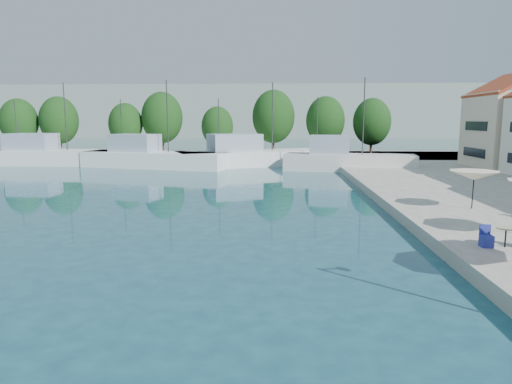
# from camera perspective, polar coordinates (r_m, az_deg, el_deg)

# --- Properties ---
(quay_far) EXTENTS (90.00, 16.00, 0.60)m
(quay_far) POSITION_cam_1_polar(r_m,az_deg,el_deg) (64.73, -3.86, 4.45)
(quay_far) COLOR gray
(quay_far) RESTS_ON ground
(hill_west) EXTENTS (180.00, 40.00, 16.00)m
(hill_west) POSITION_cam_1_polar(r_m,az_deg,el_deg) (159.86, -7.91, 9.84)
(hill_west) COLOR gray
(hill_west) RESTS_ON ground
(hill_east) EXTENTS (140.00, 40.00, 12.00)m
(hill_east) POSITION_cam_1_polar(r_m,az_deg,el_deg) (181.64, 15.92, 8.84)
(hill_east) COLOR gray
(hill_east) RESTS_ON ground
(trawler_01) EXTENTS (18.22, 5.44, 10.20)m
(trawler_01) POSITION_cam_1_polar(r_m,az_deg,el_deg) (61.17, -24.36, 4.13)
(trawler_01) COLOR white
(trawler_01) RESTS_ON ground
(trawler_02) EXTENTS (17.65, 8.58, 10.20)m
(trawler_02) POSITION_cam_1_polar(r_m,az_deg,el_deg) (53.82, -12.90, 4.14)
(trawler_02) COLOR white
(trawler_02) RESTS_ON ground
(trawler_03) EXTENTS (19.55, 12.41, 10.20)m
(trawler_03) POSITION_cam_1_polar(r_m,az_deg,el_deg) (54.49, -0.31, 4.43)
(trawler_03) COLOR white
(trawler_03) RESTS_ON ground
(trawler_04) EXTENTS (14.16, 5.62, 10.20)m
(trawler_04) POSITION_cam_1_polar(r_m,az_deg,el_deg) (49.90, 11.12, 3.84)
(trawler_04) COLOR silver
(trawler_04) RESTS_ON ground
(tree_01) EXTENTS (5.34, 5.34, 7.91)m
(tree_01) POSITION_cam_1_polar(r_m,az_deg,el_deg) (75.62, -27.52, 7.80)
(tree_01) COLOR #3F2B19
(tree_01) RESTS_ON quay_far
(tree_02) EXTENTS (5.56, 5.56, 8.24)m
(tree_02) POSITION_cam_1_polar(r_m,az_deg,el_deg) (73.93, -23.41, 8.22)
(tree_02) COLOR #3F2B19
(tree_02) RESTS_ON quay_far
(tree_03) EXTENTS (4.91, 4.91, 7.27)m
(tree_03) POSITION_cam_1_polar(r_m,az_deg,el_deg) (70.27, -16.00, 8.15)
(tree_03) COLOR #3F2B19
(tree_03) RESTS_ON quay_far
(tree_04) EXTENTS (6.03, 6.03, 8.93)m
(tree_04) POSITION_cam_1_polar(r_m,az_deg,el_deg) (69.66, -11.66, 9.09)
(tree_04) COLOR #3F2B19
(tree_04) RESTS_ON quay_far
(tree_05) EXTENTS (4.55, 4.55, 6.73)m
(tree_05) POSITION_cam_1_polar(r_m,az_deg,el_deg) (66.00, -4.86, 8.16)
(tree_05) COLOR #3F2B19
(tree_05) RESTS_ON quay_far
(tree_06) EXTENTS (6.19, 6.19, 9.17)m
(tree_06) POSITION_cam_1_polar(r_m,az_deg,el_deg) (67.63, 2.20, 9.40)
(tree_06) COLOR #3F2B19
(tree_06) RESTS_ON quay_far
(tree_07) EXTENTS (5.51, 5.51, 8.16)m
(tree_07) POSITION_cam_1_polar(r_m,az_deg,el_deg) (66.45, 8.67, 8.81)
(tree_07) COLOR #3F2B19
(tree_07) RESTS_ON quay_far
(tree_08) EXTENTS (5.33, 5.33, 7.89)m
(tree_08) POSITION_cam_1_polar(r_m,az_deg,el_deg) (67.47, 14.28, 8.50)
(tree_08) COLOR #3F2B19
(tree_08) RESTS_ON quay_far
(umbrella_cream) EXTENTS (2.66, 2.66, 2.08)m
(umbrella_cream) POSITION_cam_1_polar(r_m,az_deg,el_deg) (27.44, 25.61, 1.89)
(umbrella_cream) COLOR black
(umbrella_cream) RESTS_ON quay_right
(cafe_table_02) EXTENTS (1.82, 0.70, 0.76)m
(cafe_table_02) POSITION_cam_1_polar(r_m,az_deg,el_deg) (19.87, 28.71, -5.27)
(cafe_table_02) COLOR black
(cafe_table_02) RESTS_ON quay_right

